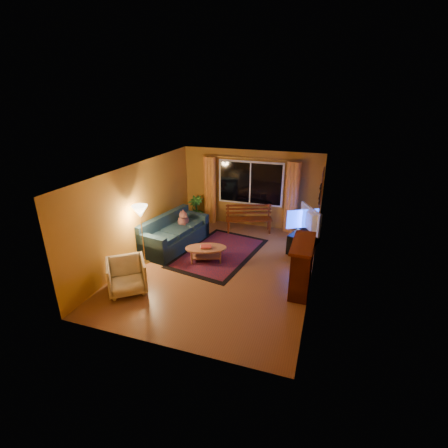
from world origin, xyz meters
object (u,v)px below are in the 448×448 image
(armchair, at_px, (127,274))
(floor_lamp, at_px, (142,235))
(bench, at_px, (249,225))
(tv_console, at_px, (304,239))
(coffee_table, at_px, (206,254))
(sofa, at_px, (175,232))

(armchair, distance_m, floor_lamp, 1.38)
(bench, relative_size, tv_console, 1.09)
(floor_lamp, bearing_deg, coffee_table, 20.91)
(bench, relative_size, sofa, 0.66)
(armchair, bearing_deg, tv_console, 6.96)
(coffee_table, height_order, tv_console, tv_console)
(bench, height_order, floor_lamp, floor_lamp)
(sofa, height_order, coffee_table, sofa)
(floor_lamp, height_order, tv_console, floor_lamp)
(coffee_table, distance_m, tv_console, 2.86)
(armchair, xyz_separation_m, tv_console, (3.51, 3.46, -0.14))
(sofa, xyz_separation_m, armchair, (0.03, -2.40, -0.03))
(bench, xyz_separation_m, sofa, (-1.74, -1.71, 0.23))
(floor_lamp, distance_m, coffee_table, 1.71)
(bench, height_order, sofa, sofa)
(bench, distance_m, floor_lamp, 3.55)
(sofa, bearing_deg, coffee_table, -14.32)
(coffee_table, bearing_deg, sofa, 154.98)
(floor_lamp, relative_size, coffee_table, 1.46)
(bench, bearing_deg, floor_lamp, -145.75)
(bench, relative_size, coffee_table, 1.35)
(armchair, height_order, floor_lamp, floor_lamp)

